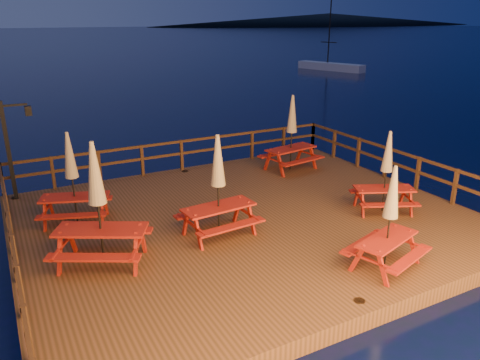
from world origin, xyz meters
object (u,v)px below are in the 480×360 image
at_px(picnic_table_0, 386,171).
at_px(lamp_post, 13,141).
at_px(picnic_table_1, 218,185).
at_px(sailboat, 331,67).
at_px(picnic_table_2, 292,132).

bearing_deg(picnic_table_0, lamp_post, 171.52).
distance_m(lamp_post, picnic_table_1, 6.71).
height_order(sailboat, picnic_table_1, sailboat).
xyz_separation_m(sailboat, picnic_table_1, (-29.00, -31.87, 1.37)).
xyz_separation_m(lamp_post, picnic_table_1, (4.23, -5.19, -0.43)).
bearing_deg(picnic_table_2, sailboat, 40.51).
bearing_deg(picnic_table_1, picnic_table_2, 33.59).
distance_m(sailboat, picnic_table_2, 37.31).
distance_m(lamp_post, picnic_table_2, 9.02).
height_order(picnic_table_1, picnic_table_2, picnic_table_2).
height_order(sailboat, picnic_table_2, sailboat).
relative_size(picnic_table_0, picnic_table_2, 0.87).
height_order(picnic_table_0, picnic_table_2, picnic_table_2).
bearing_deg(lamp_post, picnic_table_1, -50.79).
relative_size(lamp_post, picnic_table_0, 1.28).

